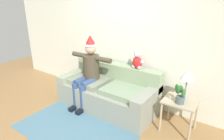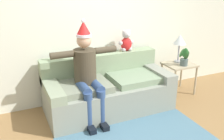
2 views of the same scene
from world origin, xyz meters
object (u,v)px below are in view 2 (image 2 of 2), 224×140
(side_table, at_px, (179,68))
(couch, at_px, (107,89))
(potted_plant, at_px, (184,57))
(table_lamp, at_px, (180,41))
(person_seated, at_px, (87,71))
(teddy_bear, at_px, (126,41))

(side_table, bearing_deg, couch, -179.04)
(side_table, bearing_deg, potted_plant, -88.32)
(couch, height_order, table_lamp, table_lamp)
(side_table, height_order, potted_plant, potted_plant)
(person_seated, height_order, side_table, person_seated)
(person_seated, bearing_deg, table_lamp, 8.58)
(couch, height_order, side_table, couch)
(couch, xyz_separation_m, potted_plant, (1.48, -0.08, 0.40))
(teddy_bear, bearing_deg, person_seated, -152.34)
(potted_plant, bearing_deg, teddy_bear, 158.84)
(teddy_bear, xyz_separation_m, table_lamp, (1.02, -0.18, -0.05))
(person_seated, xyz_separation_m, potted_plant, (1.88, 0.08, -0.05))
(potted_plant, bearing_deg, table_lamp, 81.96)
(couch, relative_size, table_lamp, 3.85)
(side_table, distance_m, potted_plant, 0.27)
(couch, height_order, person_seated, person_seated)
(teddy_bear, distance_m, side_table, 1.17)
(couch, bearing_deg, person_seated, -157.19)
(potted_plant, bearing_deg, side_table, 91.68)
(person_seated, distance_m, teddy_bear, 1.04)
(person_seated, bearing_deg, side_table, 5.85)
(person_seated, xyz_separation_m, table_lamp, (1.91, 0.29, 0.21))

